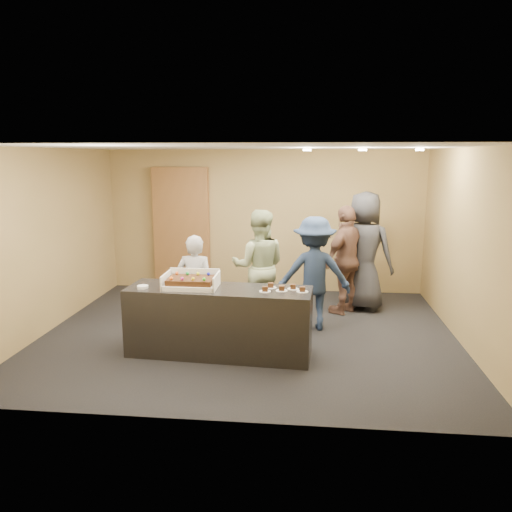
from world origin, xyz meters
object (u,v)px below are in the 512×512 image
Objects in this scene: serving_counter at (219,321)px; person_navy_man at (314,273)px; plate_stack at (143,287)px; storage_cabinet at (182,229)px; person_dark_suit at (364,251)px; cake_box at (192,284)px; person_brown_extra at (346,260)px; sheet_cake at (191,280)px; person_server_grey at (195,286)px; person_sage_man at (259,266)px.

serving_counter is 1.40× the size of person_navy_man.
plate_stack is 2.55m from person_navy_man.
person_dark_suit is at bearing -16.00° from storage_cabinet.
cake_box is 0.38× the size of person_brown_extra.
sheet_cake reaches higher than serving_counter.
person_brown_extra reaches higher than person_navy_man.
sheet_cake is 0.68m from person_server_grey.
person_server_grey is (0.52, 0.73, -0.17)m from plate_stack.
person_server_grey is at bearing 54.39° from plate_stack.
person_server_grey reaches higher than plate_stack.
sheet_cake is 3.32m from person_dark_suit.
serving_counter is at bearing 38.51° from person_navy_man.
person_dark_suit is (2.45, 2.21, 0.06)m from cake_box.
sheet_cake is 1.58m from person_sage_man.
plate_stack is at bearing -84.42° from storage_cabinet.
person_server_grey is at bearing 58.82° from person_dark_suit.
cake_box is at bearing -73.56° from storage_cabinet.
serving_counter is 4.07× the size of sheet_cake.
cake_box reaches higher than plate_stack.
person_server_grey is at bearing 98.80° from cake_box.
plate_stack is 0.08× the size of person_brown_extra.
serving_counter is 1.01× the size of storage_cabinet.
sheet_cake is (-0.37, 0.00, 0.55)m from serving_counter.
storage_cabinet reaches higher than person_brown_extra.
person_sage_man is at bearing -137.04° from person_server_grey.
storage_cabinet is 1.18× the size of person_dark_suit.
person_navy_man is at bearing -39.12° from storage_cabinet.
serving_counter is 1.19× the size of person_dark_suit.
storage_cabinet is 1.34× the size of person_sage_man.
person_brown_extra is at bearing -126.78° from person_navy_man.
person_server_grey is (0.85, -2.59, -0.44)m from storage_cabinet.
person_dark_suit reaches higher than plate_stack.
storage_cabinet is at bearing 106.31° from sheet_cake.
plate_stack is 2.03m from person_sage_man.
serving_counter is 1.61× the size of person_server_grey.
storage_cabinet is (-1.30, 3.21, 0.74)m from serving_counter.
plate_stack is at bearing -13.48° from person_brown_extra.
person_navy_man is at bearing -162.38° from person_server_grey.
person_dark_suit reaches higher than person_brown_extra.
person_dark_suit reaches higher than serving_counter.
cake_box is 2.90m from person_brown_extra.
person_navy_man is 0.85× the size of person_dark_suit.
person_dark_suit is at bearing 50.64° from serving_counter.
sheet_cake is at bearing 9.69° from plate_stack.
person_server_grey is 0.83× the size of person_brown_extra.
storage_cabinet is 3.33m from cake_box.
cake_box is 0.46× the size of person_server_grey.
person_server_grey is 0.74× the size of person_dark_suit.
person_sage_man is 0.89m from person_navy_man.
storage_cabinet is 3.35m from sheet_cake.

